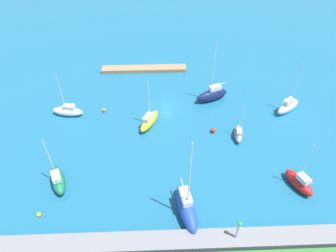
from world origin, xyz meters
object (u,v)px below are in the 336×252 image
Objects in this scene: sailboat_red_inner_mooring at (299,182)px; sailboat_blue_center_basin at (186,207)px; sailboat_yellow_east_end at (149,121)px; sailboat_white_along_channel at (68,111)px; sailboat_gray_near_pier at (238,134)px; harbor_beacon at (238,229)px; sailboat_navy_mid_basin at (212,95)px; mooring_buoy_orange at (104,110)px; pier_dock at (144,69)px; mooring_buoy_red at (213,130)px; sailboat_green_far_north at (58,180)px; sailboat_white_far_south at (288,106)px; mooring_buoy_yellow at (39,215)px.

sailboat_red_inner_mooring is 0.61× the size of sailboat_blue_center_basin.
sailboat_yellow_east_end is 16.76m from sailboat_white_along_channel.
sailboat_yellow_east_end is 20.28m from sailboat_blue_center_basin.
harbor_beacon is at bearing 176.32° from sailboat_gray_near_pier.
sailboat_navy_mid_basin is 17.76× the size of mooring_buoy_orange.
pier_dock is 2.21× the size of sailboat_red_inner_mooring.
sailboat_red_inner_mooring is 17.42m from mooring_buoy_red.
pier_dock is 2.07× the size of sailboat_green_far_north.
harbor_beacon is 39.67m from sailboat_white_along_channel.
sailboat_yellow_east_end is 0.66× the size of sailboat_blue_center_basin.
sailboat_red_inner_mooring is at bearing -137.72° from sailboat_white_far_south.
sailboat_gray_near_pier is at bearing -94.86° from sailboat_green_far_north.
mooring_buoy_red is at bearing 147.97° from sailboat_blue_center_basin.
mooring_buoy_red reaches higher than mooring_buoy_yellow.
sailboat_white_along_channel is 7.09m from mooring_buoy_orange.
sailboat_white_far_south is 12.45× the size of mooring_buoy_red.
sailboat_green_far_north is at bearing 160.90° from sailboat_yellow_east_end.
sailboat_gray_near_pier is at bearing 7.16° from sailboat_red_inner_mooring.
sailboat_white_far_south is 0.83× the size of sailboat_navy_mid_basin.
mooring_buoy_orange is at bearing -105.55° from mooring_buoy_yellow.
sailboat_white_along_channel is at bearing 6.69° from mooring_buoy_orange.
sailboat_gray_near_pier is at bearing 161.87° from mooring_buoy_orange.
sailboat_gray_near_pier is at bearing 126.92° from pier_dock.
sailboat_green_far_north reaches higher than pier_dock.
mooring_buoy_red is at bearing -149.05° from mooring_buoy_yellow.
mooring_buoy_orange is (-7.01, -0.82, -0.68)m from sailboat_white_along_channel.
sailboat_yellow_east_end is (11.85, -24.03, -2.04)m from harbor_beacon.
sailboat_navy_mid_basin is 10.07m from mooring_buoy_red.
sailboat_green_far_north is 37.91m from sailboat_red_inner_mooring.
sailboat_blue_center_basin is 23.15× the size of mooring_buoy_yellow.
sailboat_navy_mid_basin is (-1.36, -31.66, -1.78)m from harbor_beacon.
sailboat_navy_mid_basin is at bearing -0.13° from sailboat_red_inner_mooring.
sailboat_blue_center_basin is 16.93× the size of mooring_buoy_red.
harbor_beacon is at bearing 89.41° from mooring_buoy_red.
sailboat_gray_near_pier is 9.68× the size of mooring_buoy_orange.
sailboat_green_far_north is 28.64m from mooring_buoy_red.
pier_dock is 33.97m from sailboat_white_far_south.
sailboat_green_far_north reaches higher than harbor_beacon.
sailboat_blue_center_basin is at bearing 142.55° from sailboat_white_along_channel.
mooring_buoy_red is (-27.99, -16.79, 0.12)m from mooring_buoy_yellow.
sailboat_white_far_south is 1.18× the size of sailboat_white_along_channel.
sailboat_red_inner_mooring is 39.70m from mooring_buoy_yellow.
sailboat_red_inner_mooring reaches higher than mooring_buoy_yellow.
harbor_beacon is at bearing 106.80° from pier_dock.
sailboat_red_inner_mooring is at bearing 131.46° from mooring_buoy_red.
sailboat_red_inner_mooring is 0.97× the size of sailboat_white_along_channel.
harbor_beacon is at bearing 101.98° from sailboat_red_inner_mooring.
mooring_buoy_red is at bearing -73.50° from sailboat_yellow_east_end.
sailboat_navy_mid_basin is at bearing -172.39° from mooring_buoy_orange.
mooring_buoy_orange is 0.84× the size of mooring_buoy_red.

